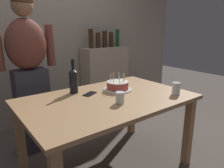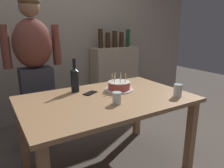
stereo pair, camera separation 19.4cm
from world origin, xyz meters
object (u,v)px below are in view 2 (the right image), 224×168
object	(u,v)px
water_glass_near	(117,98)
wine_bottle	(75,79)
birthday_cake	(119,86)
water_glass_far	(178,91)
cell_phone	(90,93)
person_man_bearded	(36,72)

from	to	relation	value
water_glass_near	wine_bottle	bearing A→B (deg)	108.67
birthday_cake	water_glass_far	world-z (taller)	birthday_cake
birthday_cake	water_glass_far	bearing A→B (deg)	-52.44
wine_bottle	water_glass_far	bearing A→B (deg)	-40.48
birthday_cake	cell_phone	world-z (taller)	birthday_cake
water_glass_far	cell_phone	distance (m)	0.81
birthday_cake	water_glass_near	bearing A→B (deg)	-126.04
wine_bottle	cell_phone	distance (m)	0.20
birthday_cake	water_glass_near	size ratio (longest dim) A/B	2.89
cell_phone	wine_bottle	bearing A→B (deg)	99.73
water_glass_far	person_man_bearded	xyz separation A→B (m)	(-0.99, 1.12, 0.08)
water_glass_far	wine_bottle	xyz separation A→B (m)	(-0.73, 0.62, 0.07)
person_man_bearded	wine_bottle	bearing A→B (deg)	117.52
water_glass_near	birthday_cake	bearing A→B (deg)	53.96
water_glass_near	wine_bottle	world-z (taller)	wine_bottle
water_glass_near	water_glass_far	world-z (taller)	water_glass_far
water_glass_near	cell_phone	world-z (taller)	water_glass_near
cell_phone	person_man_bearded	size ratio (longest dim) A/B	0.09
person_man_bearded	cell_phone	bearing A→B (deg)	119.62
water_glass_near	water_glass_far	xyz separation A→B (m)	(0.57, -0.13, 0.01)
birthday_cake	person_man_bearded	size ratio (longest dim) A/B	0.17
wine_bottle	cell_phone	size ratio (longest dim) A/B	2.25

